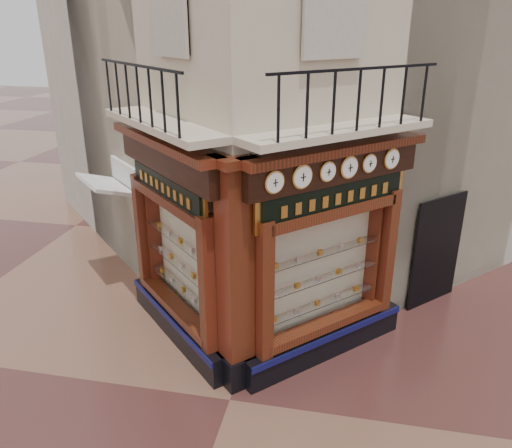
% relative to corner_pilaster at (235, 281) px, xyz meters
% --- Properties ---
extents(ground, '(80.00, 80.00, 0.00)m').
position_rel_corner_pilaster_xyz_m(ground, '(0.00, -0.50, -1.95)').
color(ground, '#472421').
rests_on(ground, ground).
extents(main_building, '(11.31, 11.31, 12.00)m').
position_rel_corner_pilaster_xyz_m(main_building, '(0.00, 5.66, 4.05)').
color(main_building, beige).
rests_on(main_building, ground).
extents(neighbour_left, '(11.31, 11.31, 11.00)m').
position_rel_corner_pilaster_xyz_m(neighbour_left, '(-2.47, 8.13, 3.55)').
color(neighbour_left, beige).
rests_on(neighbour_left, ground).
extents(neighbour_right, '(11.31, 11.31, 11.00)m').
position_rel_corner_pilaster_xyz_m(neighbour_right, '(2.47, 8.13, 3.55)').
color(neighbour_right, beige).
rests_on(neighbour_right, ground).
extents(shopfront_left, '(2.86, 2.86, 3.98)m').
position_rel_corner_pilaster_xyz_m(shopfront_left, '(-1.41, 1.07, 0.03)').
color(shopfront_left, black).
rests_on(shopfront_left, ground).
extents(shopfront_right, '(2.86, 2.86, 3.98)m').
position_rel_corner_pilaster_xyz_m(shopfront_right, '(1.41, 1.07, 0.03)').
color(shopfront_right, black).
rests_on(shopfront_right, ground).
extents(corner_pilaster, '(0.85, 0.85, 3.98)m').
position_rel_corner_pilaster_xyz_m(corner_pilaster, '(0.00, 0.00, 0.00)').
color(corner_pilaster, black).
rests_on(corner_pilaster, ground).
extents(balcony, '(5.94, 2.97, 1.03)m').
position_rel_corner_pilaster_xyz_m(balcony, '(0.00, 0.99, 2.27)').
color(balcony, beige).
rests_on(balcony, ground).
extents(clock_a, '(0.28, 0.28, 0.35)m').
position_rel_corner_pilaster_xyz_m(clock_a, '(0.61, 0.00, 1.67)').
color(clock_a, gold).
rests_on(clock_a, ground).
extents(clock_b, '(0.30, 0.30, 0.38)m').
position_rel_corner_pilaster_xyz_m(clock_b, '(0.97, 0.36, 1.67)').
color(clock_b, gold).
rests_on(clock_b, ground).
extents(clock_c, '(0.27, 0.27, 0.33)m').
position_rel_corner_pilaster_xyz_m(clock_c, '(1.32, 0.72, 1.67)').
color(clock_c, gold).
rests_on(clock_c, ground).
extents(clock_d, '(0.30, 0.30, 0.37)m').
position_rel_corner_pilaster_xyz_m(clock_d, '(1.64, 1.04, 1.67)').
color(clock_d, gold).
rests_on(clock_d, ground).
extents(clock_e, '(0.26, 0.26, 0.32)m').
position_rel_corner_pilaster_xyz_m(clock_e, '(1.96, 1.36, 1.67)').
color(clock_e, gold).
rests_on(clock_e, ground).
extents(clock_f, '(0.29, 0.29, 0.36)m').
position_rel_corner_pilaster_xyz_m(clock_f, '(2.34, 1.73, 1.67)').
color(clock_f, gold).
rests_on(clock_f, ground).
extents(awning, '(1.74, 1.74, 0.35)m').
position_rel_corner_pilaster_xyz_m(awning, '(-3.69, 2.98, -1.95)').
color(awning, silver).
rests_on(awning, ground).
extents(signboard_left, '(2.08, 2.08, 0.56)m').
position_rel_corner_pilaster_xyz_m(signboard_left, '(-1.46, 1.01, 1.15)').
color(signboard_left, gold).
rests_on(signboard_left, ground).
extents(signboard_right, '(2.28, 2.28, 0.61)m').
position_rel_corner_pilaster_xyz_m(signboard_right, '(1.46, 1.01, 1.15)').
color(signboard_right, gold).
rests_on(signboard_right, ground).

